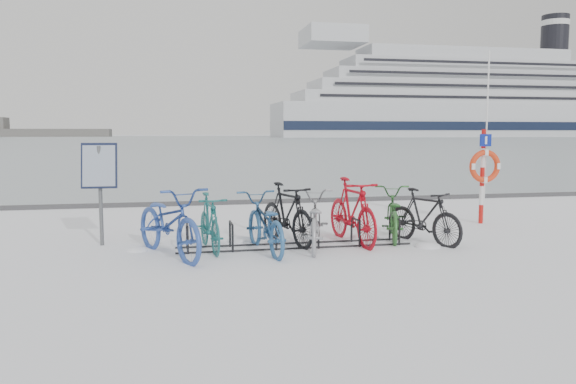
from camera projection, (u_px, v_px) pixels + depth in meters
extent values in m
plane|color=white|center=(295.00, 247.00, 9.55)|extent=(900.00, 900.00, 0.00)
cube|color=#AAB8C0|center=(180.00, 139.00, 160.56)|extent=(400.00, 298.00, 0.02)
cube|color=#3F3F42|center=(249.00, 202.00, 15.29)|extent=(400.00, 0.25, 0.10)
cylinder|color=black|center=(188.00, 240.00, 8.95)|extent=(0.04, 0.04, 0.44)
cylinder|color=black|center=(187.00, 236.00, 9.38)|extent=(0.04, 0.04, 0.44)
cylinder|color=black|center=(187.00, 225.00, 9.15)|extent=(0.04, 0.44, 0.04)
cylinder|color=black|center=(233.00, 239.00, 9.10)|extent=(0.04, 0.04, 0.44)
cylinder|color=black|center=(230.00, 234.00, 9.53)|extent=(0.04, 0.04, 0.44)
cylinder|color=black|center=(231.00, 223.00, 9.29)|extent=(0.04, 0.44, 0.04)
cylinder|color=black|center=(276.00, 237.00, 9.24)|extent=(0.04, 0.04, 0.44)
cylinder|color=black|center=(272.00, 232.00, 9.67)|extent=(0.04, 0.04, 0.44)
cylinder|color=black|center=(274.00, 222.00, 9.43)|extent=(0.04, 0.44, 0.04)
cylinder|color=black|center=(319.00, 236.00, 9.38)|extent=(0.04, 0.04, 0.44)
cylinder|color=black|center=(312.00, 231.00, 9.81)|extent=(0.04, 0.04, 0.44)
cylinder|color=black|center=(315.00, 221.00, 9.58)|extent=(0.04, 0.44, 0.04)
cylinder|color=black|center=(360.00, 234.00, 9.53)|extent=(0.04, 0.04, 0.44)
cylinder|color=black|center=(352.00, 230.00, 9.96)|extent=(0.04, 0.04, 0.44)
cylinder|color=black|center=(356.00, 219.00, 9.72)|extent=(0.04, 0.44, 0.04)
cylinder|color=black|center=(399.00, 232.00, 9.67)|extent=(0.04, 0.04, 0.44)
cylinder|color=black|center=(390.00, 228.00, 10.10)|extent=(0.04, 0.04, 0.44)
cylinder|color=black|center=(395.00, 218.00, 9.86)|extent=(0.04, 0.44, 0.04)
cylinder|color=black|center=(298.00, 248.00, 9.33)|extent=(4.00, 0.03, 0.03)
cylinder|color=black|center=(292.00, 243.00, 9.76)|extent=(4.00, 0.03, 0.03)
cylinder|color=#595B5E|center=(101.00, 196.00, 9.60)|extent=(0.07, 0.07, 1.71)
cube|color=black|center=(99.00, 166.00, 9.51)|extent=(0.59, 0.23, 0.77)
cube|color=#8C99AD|center=(99.00, 166.00, 9.47)|extent=(0.54, 0.17, 0.69)
cylinder|color=red|center=(481.00, 214.00, 11.99)|extent=(0.09, 0.09, 0.40)
cylinder|color=silver|center=(481.00, 195.00, 11.95)|extent=(0.09, 0.09, 0.40)
cylinder|color=red|center=(482.00, 177.00, 11.91)|extent=(0.09, 0.09, 0.40)
cylinder|color=silver|center=(483.00, 158.00, 11.86)|extent=(0.09, 0.09, 0.40)
cylinder|color=red|center=(484.00, 139.00, 11.82)|extent=(0.09, 0.09, 0.40)
torus|color=red|center=(485.00, 166.00, 11.79)|extent=(0.70, 0.12, 0.70)
cube|color=navy|center=(486.00, 140.00, 11.75)|extent=(0.25, 0.03, 0.25)
cylinder|color=silver|center=(486.00, 138.00, 11.89)|extent=(0.03, 0.03, 3.64)
cube|color=silver|center=(460.00, 121.00, 230.08)|extent=(153.74, 28.55, 13.18)
cube|color=black|center=(479.00, 126.00, 216.35)|extent=(153.74, 0.30, 3.29)
cube|color=black|center=(444.00, 127.00, 244.28)|extent=(153.74, 0.30, 3.29)
cube|color=silver|center=(461.00, 99.00, 229.15)|extent=(137.27, 26.36, 4.39)
cube|color=silver|center=(462.00, 78.00, 228.22)|extent=(110.91, 23.06, 4.39)
cube|color=silver|center=(463.00, 56.00, 227.29)|extent=(84.56, 19.77, 4.39)
cube|color=silver|center=(332.00, 37.00, 215.78)|extent=(21.96, 21.96, 6.59)
cylinder|color=black|center=(555.00, 34.00, 234.54)|extent=(10.98, 10.98, 15.37)
cube|color=black|center=(479.00, 86.00, 215.63)|extent=(120.80, 0.20, 13.18)
imported|color=#2C4B9D|center=(169.00, 220.00, 8.81)|extent=(1.61, 2.31, 1.15)
imported|color=#1C6262|center=(210.00, 221.00, 9.28)|extent=(0.65, 1.66, 0.97)
imported|color=#2B598D|center=(264.00, 221.00, 9.14)|extent=(0.90, 1.96, 0.99)
imported|color=black|center=(287.00, 212.00, 9.85)|extent=(1.03, 1.89, 1.09)
imported|color=gray|center=(314.00, 219.00, 9.43)|extent=(1.11, 1.99, 0.99)
imported|color=#B10B19|center=(352.00, 209.00, 9.86)|extent=(0.76, 2.01, 1.18)
imported|color=#2B642A|center=(393.00, 212.00, 10.30)|extent=(1.22, 1.96, 0.97)
imported|color=black|center=(424.00, 215.00, 9.86)|extent=(1.11, 1.70, 0.99)
ellipsoid|color=white|center=(450.00, 240.00, 10.13)|extent=(0.38, 0.38, 0.13)
ellipsoid|color=white|center=(428.00, 247.00, 9.55)|extent=(0.45, 0.45, 0.16)
ellipsoid|color=white|center=(137.00, 250.00, 9.24)|extent=(0.36, 0.36, 0.12)
ellipsoid|color=white|center=(306.00, 238.00, 10.37)|extent=(0.33, 0.33, 0.11)
ellipsoid|color=white|center=(241.00, 241.00, 10.02)|extent=(0.50, 0.50, 0.17)
ellipsoid|color=white|center=(365.00, 238.00, 10.34)|extent=(0.55, 0.55, 0.19)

